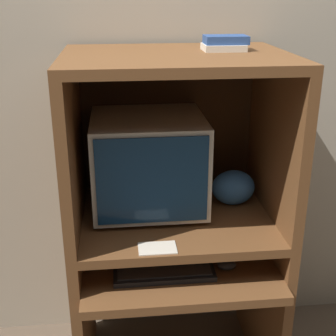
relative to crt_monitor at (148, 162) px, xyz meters
name	(u,v)px	position (x,y,z in m)	size (l,w,h in m)	color
wall_back	(166,78)	(0.10, 0.30, 0.29)	(6.00, 0.06, 2.60)	#B2A893
desk_base	(176,301)	(0.10, -0.13, -0.61)	(0.84, 0.72, 0.65)	brown
desk_monitor_shelf	(175,222)	(0.10, -0.08, -0.24)	(0.84, 0.64, 0.16)	brown
hutch_upper	(175,113)	(0.10, -0.05, 0.22)	(0.84, 0.64, 0.66)	brown
crt_monitor	(148,162)	(0.00, 0.00, 0.00)	(0.46, 0.43, 0.40)	beige
keyboard	(164,271)	(0.04, -0.28, -0.35)	(0.39, 0.15, 0.03)	black
mouse	(227,265)	(0.29, -0.27, -0.35)	(0.08, 0.05, 0.03)	#28282B
snack_bag	(233,187)	(0.36, -0.01, -0.13)	(0.19, 0.14, 0.15)	#336BB7
book_stack	(225,43)	(0.30, -0.02, 0.48)	(0.17, 0.12, 0.06)	beige
paper_card	(157,248)	(0.01, -0.35, -0.20)	(0.14, 0.09, 0.00)	beige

